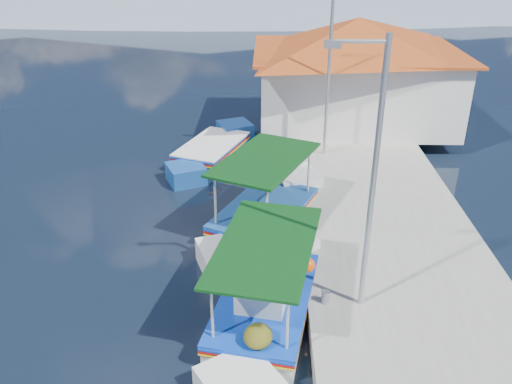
{
  "coord_description": "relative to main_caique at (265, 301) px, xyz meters",
  "views": [
    {
      "loc": [
        2.42,
        -7.83,
        8.17
      ],
      "look_at": [
        2.13,
        6.04,
        1.3
      ],
      "focal_mm": 37.42,
      "sensor_mm": 36.0,
      "label": 1
    }
  ],
  "objects": [
    {
      "name": "lamp_post_near",
      "position": [
        2.09,
        -0.1,
        3.42
      ],
      "size": [
        1.21,
        0.14,
        6.0
      ],
      "color": "#A5A8AD",
      "rests_on": "quay"
    },
    {
      "name": "caique_green_canopy",
      "position": [
        -0.07,
        4.21,
        -0.06
      ],
      "size": [
        3.81,
        6.16,
        2.54
      ],
      "rotation": [
        0.0,
        0.0,
        0.43
      ],
      "color": "white",
      "rests_on": "ground"
    },
    {
      "name": "harbor_building",
      "position": [
        3.78,
        12.9,
        2.34
      ],
      "size": [
        10.49,
        10.49,
        4.4
      ],
      "color": "silver",
      "rests_on": "quay"
    },
    {
      "name": "main_caique",
      "position": [
        0.0,
        0.0,
        0.0
      ],
      "size": [
        2.87,
        6.72,
        2.26
      ],
      "rotation": [
        0.0,
        0.0,
        0.2
      ],
      "color": "white",
      "rests_on": "ground"
    },
    {
      "name": "ground",
      "position": [
        -2.42,
        -2.1,
        -0.43
      ],
      "size": [
        160.0,
        160.0,
        0.0
      ],
      "primitive_type": "plane",
      "color": "black",
      "rests_on": "ground"
    },
    {
      "name": "bollards",
      "position": [
        1.38,
        3.15,
        0.22
      ],
      "size": [
        0.2,
        17.2,
        0.3
      ],
      "color": "#A5A8AD",
      "rests_on": "quay"
    },
    {
      "name": "caique_blue_hull",
      "position": [
        -2.14,
        9.4,
        -0.14
      ],
      "size": [
        3.16,
        5.73,
        1.09
      ],
      "rotation": [
        0.0,
        0.0,
        0.36
      ],
      "color": "navy",
      "rests_on": "ground"
    },
    {
      "name": "lamp_post_far",
      "position": [
        2.09,
        8.9,
        3.42
      ],
      "size": [
        1.21,
        0.14,
        6.0
      ],
      "color": "#A5A8AD",
      "rests_on": "quay"
    },
    {
      "name": "quay",
      "position": [
        3.48,
        3.9,
        -0.18
      ],
      "size": [
        5.0,
        44.0,
        0.5
      ],
      "primitive_type": "cube",
      "color": "#9F9C94",
      "rests_on": "ground"
    }
  ]
}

